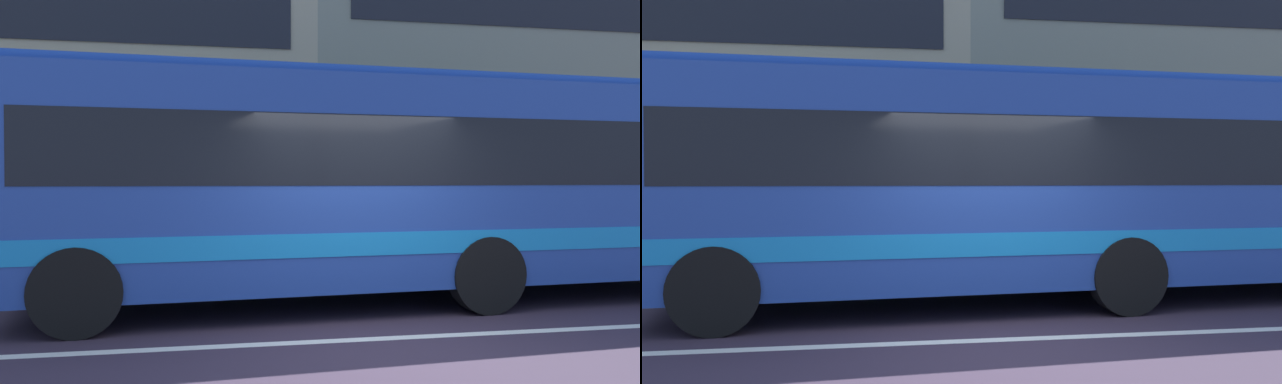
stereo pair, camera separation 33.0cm
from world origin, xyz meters
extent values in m
plane|color=#352838|center=(0.00, 0.00, 0.00)|extent=(160.00, 160.00, 0.00)
cube|color=silver|center=(0.00, 0.00, 0.00)|extent=(60.00, 0.16, 0.01)
cube|color=#2F6E30|center=(-2.92, 5.46, 0.44)|extent=(21.87, 1.10, 0.87)
cube|color=tan|center=(-7.87, 14.79, 5.37)|extent=(18.19, 9.63, 10.73)
cube|color=gray|center=(12.54, 14.79, 6.28)|extent=(22.64, 9.63, 12.57)
cube|color=navy|center=(1.04, 2.10, 1.68)|extent=(10.78, 3.18, 2.67)
cube|color=black|center=(1.04, 2.10, 2.08)|extent=(10.15, 3.16, 0.85)
cube|color=#167CC0|center=(1.04, 2.10, 0.95)|extent=(10.57, 3.19, 0.28)
cube|color=navy|center=(1.04, 2.10, 3.08)|extent=(10.33, 2.76, 0.12)
cylinder|color=black|center=(-3.20, 0.67, 0.50)|extent=(1.02, 0.34, 1.00)
cylinder|color=black|center=(-3.35, 2.96, 0.50)|extent=(1.02, 0.34, 1.00)
cylinder|color=black|center=(1.76, 1.00, 0.50)|extent=(1.02, 0.34, 1.00)
cylinder|color=black|center=(1.61, 3.28, 0.50)|extent=(1.02, 0.34, 1.00)
cylinder|color=black|center=(5.27, 3.52, 0.50)|extent=(1.02, 0.34, 1.00)
camera|label=1|loc=(-1.87, -6.57, 1.73)|focal=35.47mm
camera|label=2|loc=(-1.54, -6.62, 1.73)|focal=35.47mm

